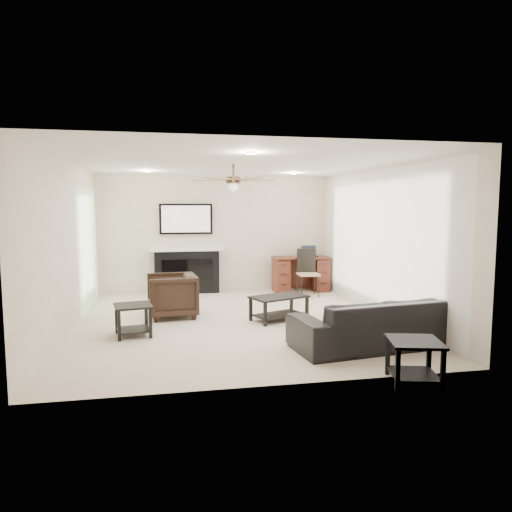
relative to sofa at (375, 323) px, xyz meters
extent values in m
plane|color=beige|center=(-1.61, 1.69, -0.32)|extent=(5.50, 5.50, 0.00)
cube|color=white|center=(-1.61, 1.69, 2.18)|extent=(5.00, 5.50, 0.04)
cube|color=silver|center=(-1.61, 4.44, 0.93)|extent=(5.00, 0.04, 2.50)
cube|color=silver|center=(-1.61, -1.06, 0.93)|extent=(5.00, 0.04, 2.50)
cube|color=silver|center=(-4.11, 1.69, 0.93)|extent=(0.04, 5.50, 2.50)
cube|color=silver|center=(0.89, 1.69, 0.93)|extent=(0.04, 5.50, 2.50)
cube|color=silver|center=(0.84, 1.79, 0.91)|extent=(0.04, 5.10, 2.40)
cube|color=#93BC89|center=(-4.07, 3.24, 0.73)|extent=(0.04, 1.80, 2.10)
cylinder|color=#382619|center=(-1.61, 1.79, 1.93)|extent=(1.40, 1.40, 0.30)
imported|color=black|center=(0.00, 0.00, 0.00)|extent=(2.27, 1.14, 0.64)
imported|color=black|center=(-2.60, 2.15, 0.04)|extent=(0.86, 0.84, 0.73)
cube|color=black|center=(-0.90, 1.60, -0.12)|extent=(1.02, 0.80, 0.40)
cube|color=black|center=(-0.15, -1.25, -0.09)|extent=(0.63, 0.63, 0.45)
cube|color=black|center=(-3.15, 1.10, -0.09)|extent=(0.58, 0.58, 0.45)
cube|color=black|center=(-2.27, 4.27, 0.64)|extent=(1.52, 0.34, 1.91)
cube|color=#411A10|center=(0.18, 4.04, 0.06)|extent=(1.22, 0.56, 0.76)
cube|color=black|center=(0.18, 3.49, 0.17)|extent=(0.44, 0.46, 0.97)
cube|color=black|center=(0.38, 4.02, 0.56)|extent=(0.33, 0.24, 0.23)
camera|label=1|loc=(-2.62, -5.45, 1.49)|focal=32.00mm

